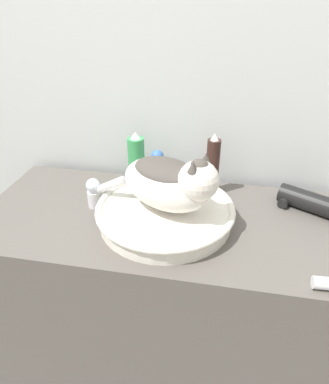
{
  "coord_description": "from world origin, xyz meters",
  "views": [
    {
      "loc": [
        0.17,
        -0.59,
        1.44
      ],
      "look_at": [
        0.02,
        0.22,
        0.94
      ],
      "focal_mm": 32.0,
      "sensor_mm": 36.0,
      "label": 1
    }
  ],
  "objects_px": {
    "faucet": "(98,191)",
    "hairspray_can_black": "(212,166)",
    "spray_bottle_trigger": "(137,162)",
    "hair_dryer": "(307,201)",
    "deodorant_stick": "(158,169)",
    "cat": "(170,181)"
  },
  "relations": [
    {
      "from": "spray_bottle_trigger",
      "to": "deodorant_stick",
      "type": "bearing_deg",
      "value": 0.0
    },
    {
      "from": "cat",
      "to": "hair_dryer",
      "type": "height_order",
      "value": "cat"
    },
    {
      "from": "faucet",
      "to": "hairspray_can_black",
      "type": "bearing_deg",
      "value": 33.86
    },
    {
      "from": "cat",
      "to": "deodorant_stick",
      "type": "height_order",
      "value": "cat"
    },
    {
      "from": "spray_bottle_trigger",
      "to": "deodorant_stick",
      "type": "height_order",
      "value": "spray_bottle_trigger"
    },
    {
      "from": "spray_bottle_trigger",
      "to": "hair_dryer",
      "type": "bearing_deg",
      "value": -4.89
    },
    {
      "from": "cat",
      "to": "spray_bottle_trigger",
      "type": "height_order",
      "value": "cat"
    },
    {
      "from": "hairspray_can_black",
      "to": "spray_bottle_trigger",
      "type": "bearing_deg",
      "value": -180.0
    },
    {
      "from": "spray_bottle_trigger",
      "to": "hair_dryer",
      "type": "relative_size",
      "value": 1.02
    },
    {
      "from": "spray_bottle_trigger",
      "to": "cat",
      "type": "bearing_deg",
      "value": -52.86
    },
    {
      "from": "deodorant_stick",
      "to": "hair_dryer",
      "type": "distance_m",
      "value": 0.49
    },
    {
      "from": "deodorant_stick",
      "to": "hair_dryer",
      "type": "xyz_separation_m",
      "value": [
        0.49,
        -0.05,
        -0.04
      ]
    },
    {
      "from": "cat",
      "to": "spray_bottle_trigger",
      "type": "xyz_separation_m",
      "value": [
        -0.15,
        0.2,
        -0.05
      ]
    },
    {
      "from": "cat",
      "to": "hairspray_can_black",
      "type": "height_order",
      "value": "cat"
    },
    {
      "from": "spray_bottle_trigger",
      "to": "hair_dryer",
      "type": "xyz_separation_m",
      "value": [
        0.56,
        -0.05,
        -0.06
      ]
    },
    {
      "from": "deodorant_stick",
      "to": "faucet",
      "type": "bearing_deg",
      "value": -135.19
    },
    {
      "from": "faucet",
      "to": "hair_dryer",
      "type": "relative_size",
      "value": 0.7
    },
    {
      "from": "faucet",
      "to": "cat",
      "type": "bearing_deg",
      "value": -0.96
    },
    {
      "from": "cat",
      "to": "hair_dryer",
      "type": "relative_size",
      "value": 1.64
    },
    {
      "from": "cat",
      "to": "faucet",
      "type": "bearing_deg",
      "value": -163.42
    },
    {
      "from": "deodorant_stick",
      "to": "hairspray_can_black",
      "type": "height_order",
      "value": "hairspray_can_black"
    },
    {
      "from": "faucet",
      "to": "hairspray_can_black",
      "type": "xyz_separation_m",
      "value": [
        0.34,
        0.16,
        0.04
      ]
    }
  ]
}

